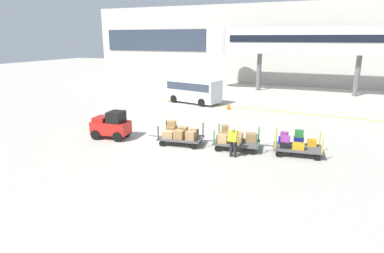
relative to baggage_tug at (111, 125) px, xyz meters
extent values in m
plane|color=#B2ADA0|center=(3.77, 0.96, -0.75)|extent=(120.00, 120.00, 0.00)
cube|color=yellow|center=(7.32, 10.92, -0.75)|extent=(20.42, 1.52, 0.01)
cube|color=#BCB7AD|center=(3.77, 26.96, 4.03)|extent=(47.77, 2.40, 9.57)
cube|color=#2D3847|center=(3.77, 25.71, 4.51)|extent=(45.38, 0.12, 2.80)
cube|color=silver|center=(8.85, 20.96, 4.55)|extent=(17.46, 2.20, 2.60)
cylinder|color=silver|center=(-0.48, 20.96, 4.55)|extent=(3.00, 3.00, 2.60)
cube|color=black|center=(8.85, 19.82, 4.75)|extent=(15.72, 0.08, 0.70)
cylinder|color=#59595B|center=(4.05, 20.96, 1.25)|extent=(0.50, 0.50, 4.00)
cylinder|color=#59595B|center=(13.65, 20.96, 1.25)|extent=(0.50, 0.50, 4.00)
cube|color=red|center=(-0.03, 0.00, -0.12)|extent=(2.22, 1.35, 0.70)
cube|color=black|center=(0.33, 0.04, 0.53)|extent=(0.92, 1.08, 0.60)
cube|color=#A51B16|center=(-0.61, -0.08, 0.35)|extent=(0.81, 1.02, 0.24)
cylinder|color=black|center=(-0.78, 0.43, -0.47)|extent=(0.58, 0.25, 0.56)
cylinder|color=black|center=(-0.65, -0.61, -0.47)|extent=(0.58, 0.25, 0.56)
cylinder|color=black|center=(0.58, 0.60, -0.47)|extent=(0.58, 0.25, 0.56)
cylinder|color=black|center=(0.71, -0.44, -0.47)|extent=(0.58, 0.25, 0.56)
cube|color=#4C4C4F|center=(4.13, 0.52, -0.39)|extent=(2.46, 1.68, 0.08)
cylinder|color=black|center=(3.00, 1.03, 0.00)|extent=(0.06, 0.06, 0.70)
cylinder|color=black|center=(3.16, -0.25, 0.00)|extent=(0.06, 0.06, 0.70)
cylinder|color=black|center=(5.10, 1.29, 0.00)|extent=(0.06, 0.06, 0.70)
cylinder|color=black|center=(5.26, 0.02, 0.00)|extent=(0.06, 0.06, 0.70)
cylinder|color=black|center=(3.20, 1.00, -0.59)|extent=(0.33, 0.14, 0.32)
cylinder|color=black|center=(3.35, -0.18, -0.59)|extent=(0.33, 0.14, 0.32)
cylinder|color=black|center=(4.91, 1.22, -0.59)|extent=(0.33, 0.14, 0.32)
cylinder|color=black|center=(5.06, 0.04, -0.59)|extent=(0.33, 0.14, 0.32)
cylinder|color=#333333|center=(2.65, 0.33, -0.41)|extent=(0.70, 0.14, 0.05)
cube|color=olive|center=(3.45, 0.77, -0.11)|extent=(0.55, 0.54, 0.50)
cube|color=tan|center=(3.54, 0.14, -0.17)|extent=(0.65, 0.58, 0.37)
cube|color=olive|center=(4.12, 0.85, -0.11)|extent=(0.51, 0.45, 0.49)
cube|color=olive|center=(4.16, 0.20, -0.12)|extent=(0.54, 0.48, 0.46)
cube|color=tan|center=(4.73, 0.94, -0.13)|extent=(0.48, 0.42, 0.45)
cube|color=#9E7A4C|center=(4.81, 0.27, -0.12)|extent=(0.51, 0.50, 0.46)
cube|color=olive|center=(3.45, 0.77, 0.29)|extent=(0.54, 0.46, 0.29)
cube|color=#4C4C4F|center=(7.11, 0.90, -0.39)|extent=(2.46, 1.68, 0.08)
cylinder|color=#237033|center=(5.98, 1.40, 0.00)|extent=(0.06, 0.06, 0.70)
cylinder|color=#237033|center=(6.14, 0.13, 0.00)|extent=(0.06, 0.06, 0.70)
cylinder|color=#237033|center=(8.08, 1.67, 0.00)|extent=(0.06, 0.06, 0.70)
cylinder|color=#237033|center=(8.24, 0.39, 0.00)|extent=(0.06, 0.06, 0.70)
cylinder|color=black|center=(6.18, 1.38, -0.59)|extent=(0.33, 0.14, 0.32)
cylinder|color=black|center=(6.33, 0.20, -0.59)|extent=(0.33, 0.14, 0.32)
cylinder|color=black|center=(7.89, 1.60, -0.59)|extent=(0.33, 0.14, 0.32)
cylinder|color=black|center=(8.04, 0.42, -0.59)|extent=(0.33, 0.14, 0.32)
cylinder|color=#333333|center=(5.62, 0.71, -0.41)|extent=(0.70, 0.14, 0.05)
cube|color=tan|center=(6.40, 1.12, -0.13)|extent=(0.57, 0.50, 0.44)
cube|color=tan|center=(6.47, 0.49, -0.14)|extent=(0.54, 0.38, 0.43)
cube|color=tan|center=(7.08, 1.19, -0.14)|extent=(0.55, 0.44, 0.42)
cube|color=#A87F4C|center=(7.17, 0.62, -0.14)|extent=(0.57, 0.53, 0.43)
cube|color=olive|center=(7.75, 1.31, -0.15)|extent=(0.60, 0.57, 0.41)
cube|color=olive|center=(6.40, 1.12, 0.24)|extent=(0.46, 0.46, 0.30)
cube|color=#4C4C4F|center=(10.09, 1.27, -0.39)|extent=(2.46, 1.68, 0.08)
cylinder|color=gold|center=(8.96, 1.78, 0.00)|extent=(0.06, 0.06, 0.70)
cylinder|color=gold|center=(9.12, 0.50, 0.00)|extent=(0.06, 0.06, 0.70)
cylinder|color=gold|center=(11.05, 2.05, 0.00)|extent=(0.06, 0.06, 0.70)
cylinder|color=gold|center=(11.22, 0.77, 0.00)|extent=(0.06, 0.06, 0.70)
cylinder|color=black|center=(9.16, 1.76, -0.59)|extent=(0.33, 0.14, 0.32)
cylinder|color=black|center=(9.30, 0.58, -0.59)|extent=(0.33, 0.14, 0.32)
cylinder|color=black|center=(10.87, 1.97, -0.59)|extent=(0.33, 0.14, 0.32)
cylinder|color=black|center=(11.02, 0.79, -0.59)|extent=(0.33, 0.14, 0.32)
cylinder|color=#333333|center=(8.60, 1.09, -0.41)|extent=(0.70, 0.14, 0.05)
cube|color=navy|center=(9.38, 1.54, -0.18)|extent=(0.57, 0.33, 0.35)
cube|color=black|center=(9.51, 0.92, -0.20)|extent=(0.49, 0.40, 0.30)
cube|color=navy|center=(10.08, 1.60, -0.15)|extent=(0.50, 0.33, 0.42)
cube|color=orange|center=(10.15, 0.93, -0.20)|extent=(0.55, 0.33, 0.31)
cube|color=orange|center=(10.71, 1.65, -0.17)|extent=(0.45, 0.34, 0.37)
cube|color=#8C338C|center=(9.38, 1.54, 0.13)|extent=(0.37, 0.32, 0.26)
cube|color=#8C338C|center=(9.51, 0.92, 0.09)|extent=(0.42, 0.26, 0.29)
cube|color=#236B2D|center=(10.08, 1.60, 0.24)|extent=(0.43, 0.28, 0.36)
cylinder|color=black|center=(7.15, -0.23, -0.34)|extent=(0.16, 0.16, 0.82)
cylinder|color=black|center=(7.35, -0.25, -0.34)|extent=(0.16, 0.16, 0.82)
cube|color=#D1E51E|center=(7.24, -0.34, 0.33)|extent=(0.44, 0.45, 0.61)
sphere|color=beige|center=(7.23, -0.46, 0.70)|extent=(0.22, 0.22, 0.22)
cube|color=silver|center=(0.28, 11.51, 0.39)|extent=(5.10, 2.92, 1.90)
cube|color=#2D3847|center=(0.28, 11.51, 0.79)|extent=(4.74, 2.87, 0.64)
cylinder|color=black|center=(-1.36, 10.99, -0.41)|extent=(0.72, 0.38, 0.68)
cylinder|color=black|center=(1.54, 10.33, -0.41)|extent=(0.72, 0.38, 0.68)
cone|color=#EA590F|center=(3.93, 10.13, -0.48)|extent=(0.36, 0.36, 0.55)
camera|label=1|loc=(11.17, -14.64, 4.81)|focal=30.38mm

